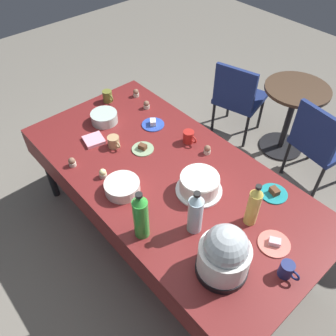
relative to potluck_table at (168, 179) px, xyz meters
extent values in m
plane|color=slate|center=(0.00, 0.00, -0.69)|extent=(9.00, 9.00, 0.00)
cube|color=maroon|center=(0.00, 0.00, 0.04)|extent=(2.20, 1.10, 0.04)
cylinder|color=black|center=(-1.02, -0.47, -0.33)|extent=(0.06, 0.06, 0.71)
cylinder|color=black|center=(-1.02, 0.47, -0.33)|extent=(0.06, 0.06, 0.71)
cylinder|color=black|center=(1.02, 0.47, -0.33)|extent=(0.06, 0.06, 0.71)
cube|color=maroon|center=(0.00, -0.55, -0.07)|extent=(2.20, 0.01, 0.18)
cube|color=maroon|center=(0.00, 0.55, -0.07)|extent=(2.20, 0.01, 0.18)
cylinder|color=silver|center=(0.25, 0.05, 0.07)|extent=(0.30, 0.30, 0.01)
cylinder|color=white|center=(0.25, 0.05, 0.13)|extent=(0.25, 0.25, 0.11)
cylinder|color=white|center=(0.25, 0.05, 0.18)|extent=(0.25, 0.25, 0.01)
cylinder|color=black|center=(0.72, -0.26, 0.08)|extent=(0.28, 0.28, 0.04)
cylinder|color=white|center=(0.72, -0.26, 0.18)|extent=(0.27, 0.27, 0.17)
sphere|color=#B2BCC1|center=(0.72, -0.26, 0.29)|extent=(0.23, 0.23, 0.23)
cylinder|color=#B2C6BC|center=(-0.76, 0.00, 0.10)|extent=(0.21, 0.21, 0.08)
cylinder|color=silver|center=(-0.07, -0.32, 0.10)|extent=(0.23, 0.23, 0.08)
cylinder|color=teal|center=(0.58, 0.38, 0.07)|extent=(0.18, 0.18, 0.01)
cube|color=brown|center=(0.58, 0.38, 0.09)|extent=(0.07, 0.06, 0.04)
cylinder|color=#E07266|center=(0.81, 0.08, 0.07)|extent=(0.18, 0.18, 0.01)
cube|color=beige|center=(0.81, 0.08, 0.09)|extent=(0.08, 0.07, 0.03)
cylinder|color=#8CA87F|center=(-0.30, 0.02, 0.07)|extent=(0.16, 0.16, 0.01)
cube|color=brown|center=(-0.30, 0.02, 0.09)|extent=(0.07, 0.05, 0.04)
cylinder|color=#2D4CB2|center=(-0.47, 0.26, 0.07)|extent=(0.18, 0.18, 0.01)
cube|color=white|center=(-0.47, 0.26, 0.09)|extent=(0.08, 0.07, 0.04)
cylinder|color=beige|center=(0.03, 0.34, 0.08)|extent=(0.05, 0.05, 0.03)
sphere|color=brown|center=(0.03, 0.34, 0.11)|extent=(0.05, 0.05, 0.05)
cylinder|color=beige|center=(-0.49, -0.44, 0.08)|extent=(0.05, 0.05, 0.03)
sphere|color=brown|center=(-0.49, -0.44, 0.11)|extent=(0.05, 0.05, 0.05)
cylinder|color=beige|center=(-0.68, 0.36, 0.08)|extent=(0.05, 0.05, 0.03)
sphere|color=brown|center=(-0.68, 0.36, 0.11)|extent=(0.05, 0.05, 0.05)
cylinder|color=beige|center=(-0.88, 0.41, 0.08)|extent=(0.05, 0.05, 0.03)
sphere|color=brown|center=(-0.88, 0.41, 0.11)|extent=(0.05, 0.05, 0.05)
cylinder|color=beige|center=(-0.26, -0.35, 0.08)|extent=(0.05, 0.05, 0.03)
sphere|color=beige|center=(-0.26, -0.35, 0.11)|extent=(0.05, 0.05, 0.05)
cylinder|color=green|center=(0.26, -0.43, 0.20)|extent=(0.09, 0.09, 0.28)
cone|color=green|center=(0.26, -0.43, 0.36)|extent=(0.08, 0.08, 0.05)
cylinder|color=black|center=(0.26, -0.43, 0.40)|extent=(0.04, 0.04, 0.02)
cylinder|color=silver|center=(0.44, -0.18, 0.18)|extent=(0.09, 0.09, 0.25)
cone|color=silver|center=(0.44, -0.18, 0.33)|extent=(0.08, 0.08, 0.05)
cylinder|color=black|center=(0.44, -0.18, 0.37)|extent=(0.04, 0.04, 0.02)
cylinder|color=gold|center=(0.62, 0.10, 0.18)|extent=(0.08, 0.08, 0.24)
cone|color=gold|center=(0.62, 0.10, 0.33)|extent=(0.07, 0.07, 0.05)
cylinder|color=black|center=(0.62, 0.10, 0.37)|extent=(0.03, 0.03, 0.02)
cylinder|color=#B2231E|center=(-0.15, 0.33, 0.11)|extent=(0.08, 0.08, 0.09)
torus|color=#B2231E|center=(-0.09, 0.33, 0.11)|extent=(0.06, 0.01, 0.06)
cylinder|color=tan|center=(-0.47, -0.11, 0.10)|extent=(0.09, 0.09, 0.08)
torus|color=tan|center=(-0.41, -0.11, 0.11)|extent=(0.05, 0.01, 0.05)
cylinder|color=navy|center=(0.96, -0.03, 0.11)|extent=(0.07, 0.07, 0.10)
torus|color=navy|center=(1.01, -0.03, 0.11)|extent=(0.06, 0.01, 0.06)
cylinder|color=olive|center=(-0.98, 0.18, 0.11)|extent=(0.08, 0.08, 0.10)
torus|color=olive|center=(-0.93, 0.18, 0.12)|extent=(0.06, 0.01, 0.06)
cube|color=pink|center=(-0.61, -0.19, 0.07)|extent=(0.17, 0.17, 0.02)
cube|color=navy|center=(-0.55, 1.47, -0.26)|extent=(0.54, 0.54, 0.05)
cube|color=navy|center=(-0.50, 1.28, -0.04)|extent=(0.41, 0.15, 0.40)
cylinder|color=black|center=(-0.42, 1.71, -0.49)|extent=(0.04, 0.04, 0.40)
cylinder|color=black|center=(-0.78, 1.61, -0.49)|extent=(0.04, 0.04, 0.40)
cylinder|color=black|center=(-0.32, 1.34, -0.49)|extent=(0.04, 0.04, 0.40)
cylinder|color=black|center=(-0.68, 1.24, -0.49)|extent=(0.04, 0.04, 0.40)
cube|color=navy|center=(0.40, 1.47, -0.26)|extent=(0.50, 0.50, 0.05)
cube|color=navy|center=(0.37, 1.27, -0.04)|extent=(0.42, 0.10, 0.40)
cylinder|color=black|center=(0.24, 1.69, -0.49)|extent=(0.03, 0.03, 0.40)
cylinder|color=black|center=(0.56, 1.26, -0.49)|extent=(0.03, 0.03, 0.40)
cylinder|color=black|center=(0.18, 1.31, -0.49)|extent=(0.03, 0.03, 0.40)
cylinder|color=#473323|center=(-0.05, 1.62, 0.02)|extent=(0.60, 0.60, 0.03)
cylinder|color=black|center=(-0.05, 1.62, -0.33)|extent=(0.06, 0.06, 0.67)
cylinder|color=black|center=(-0.05, 1.62, -0.68)|extent=(0.44, 0.44, 0.02)
camera|label=1|loc=(1.22, -1.07, 1.75)|focal=37.00mm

